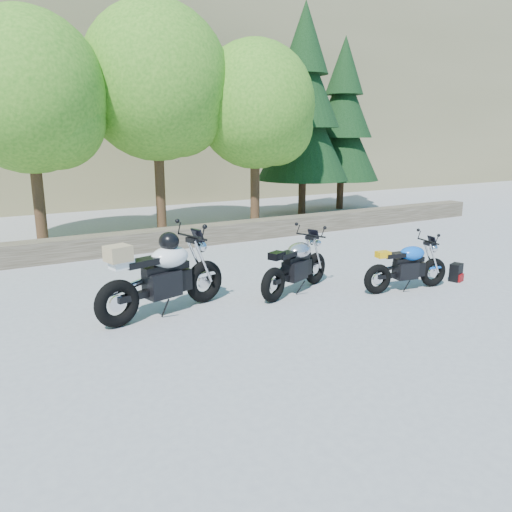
{
  "coord_description": "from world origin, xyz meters",
  "views": [
    {
      "loc": [
        -3.96,
        -6.27,
        2.79
      ],
      "look_at": [
        0.2,
        1.0,
        0.75
      ],
      "focal_mm": 35.0,
      "sensor_mm": 36.0,
      "label": 1
    }
  ],
  "objects_px": {
    "silver_bike": "(296,266)",
    "backpack": "(456,273)",
    "white_bike": "(162,275)",
    "blue_bike": "(407,267)"
  },
  "relations": [
    {
      "from": "white_bike",
      "to": "blue_bike",
      "type": "height_order",
      "value": "white_bike"
    },
    {
      "from": "white_bike",
      "to": "blue_bike",
      "type": "xyz_separation_m",
      "value": [
        4.31,
        -1.01,
        -0.21
      ]
    },
    {
      "from": "white_bike",
      "to": "blue_bike",
      "type": "relative_size",
      "value": 1.31
    },
    {
      "from": "backpack",
      "to": "silver_bike",
      "type": "bearing_deg",
      "value": 144.5
    },
    {
      "from": "silver_bike",
      "to": "backpack",
      "type": "relative_size",
      "value": 5.41
    },
    {
      "from": "silver_bike",
      "to": "backpack",
      "type": "height_order",
      "value": "silver_bike"
    },
    {
      "from": "silver_bike",
      "to": "white_bike",
      "type": "distance_m",
      "value": 2.48
    },
    {
      "from": "white_bike",
      "to": "backpack",
      "type": "distance_m",
      "value": 5.72
    },
    {
      "from": "silver_bike",
      "to": "blue_bike",
      "type": "height_order",
      "value": "silver_bike"
    },
    {
      "from": "silver_bike",
      "to": "white_bike",
      "type": "height_order",
      "value": "white_bike"
    }
  ]
}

